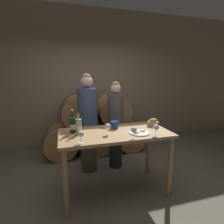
{
  "coord_description": "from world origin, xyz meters",
  "views": [
    {
      "loc": [
        -0.67,
        -2.21,
        1.68
      ],
      "look_at": [
        0.0,
        0.15,
        1.17
      ],
      "focal_mm": 28.0,
      "sensor_mm": 36.0,
      "label": 1
    }
  ],
  "objects": [
    {
      "name": "wine_glass_far_left",
      "position": [
        -0.5,
        -0.29,
        1.03
      ],
      "size": [
        0.08,
        0.08,
        0.15
      ],
      "color": "white",
      "rests_on": "tasting_table"
    },
    {
      "name": "wine_glass_left",
      "position": [
        -0.12,
        -0.08,
        1.03
      ],
      "size": [
        0.08,
        0.08,
        0.15
      ],
      "color": "white",
      "rests_on": "tasting_table"
    },
    {
      "name": "cheese_plate",
      "position": [
        0.3,
        -0.15,
        0.93
      ],
      "size": [
        0.28,
        0.28,
        0.04
      ],
      "color": "white",
      "rests_on": "tasting_table"
    },
    {
      "name": "barrel_stack",
      "position": [
        0.0,
        1.53,
        0.58
      ],
      "size": [
        2.17,
        0.84,
        1.28
      ],
      "color": "#9E7042",
      "rests_on": "ground_plane"
    },
    {
      "name": "wine_bottle_red",
      "position": [
        -0.56,
        0.12,
        1.03
      ],
      "size": [
        0.08,
        0.08,
        0.32
      ],
      "color": "#193819",
      "rests_on": "tasting_table"
    },
    {
      "name": "person_left",
      "position": [
        -0.27,
        0.71,
        0.88
      ],
      "size": [
        0.33,
        0.33,
        1.72
      ],
      "color": "#4C4238",
      "rests_on": "ground_plane"
    },
    {
      "name": "ground_plane",
      "position": [
        0.0,
        0.0,
        0.0
      ],
      "size": [
        10.0,
        10.0,
        0.0
      ],
      "primitive_type": "plane",
      "color": "#665E51"
    },
    {
      "name": "wine_glass_right",
      "position": [
        0.46,
        -0.29,
        1.03
      ],
      "size": [
        0.08,
        0.08,
        0.15
      ],
      "color": "white",
      "rests_on": "tasting_table"
    },
    {
      "name": "blue_crock",
      "position": [
        0.04,
        0.16,
        0.98
      ],
      "size": [
        0.12,
        0.12,
        0.11
      ],
      "color": "navy",
      "rests_on": "tasting_table"
    },
    {
      "name": "bread_basket",
      "position": [
        0.65,
        0.11,
        0.97
      ],
      "size": [
        0.17,
        0.17,
        0.12
      ],
      "color": "#A87F4C",
      "rests_on": "tasting_table"
    },
    {
      "name": "tasting_table",
      "position": [
        0.0,
        0.0,
        0.79
      ],
      "size": [
        1.51,
        0.75,
        0.92
      ],
      "color": "#99754C",
      "rests_on": "ground_plane"
    },
    {
      "name": "person_right",
      "position": [
        0.23,
        0.71,
        0.82
      ],
      "size": [
        0.28,
        0.28,
        1.59
      ],
      "color": "#232326",
      "rests_on": "ground_plane"
    },
    {
      "name": "wine_glass_center",
      "position": [
        0.15,
        -0.31,
        1.03
      ],
      "size": [
        0.08,
        0.08,
        0.15
      ],
      "color": "white",
      "rests_on": "tasting_table"
    },
    {
      "name": "wine_bottle_white",
      "position": [
        -0.49,
        0.06,
        1.02
      ],
      "size": [
        0.08,
        0.08,
        0.31
      ],
      "color": "#ADBC7F",
      "rests_on": "tasting_table"
    },
    {
      "name": "stone_wall_back",
      "position": [
        0.0,
        2.07,
        1.6
      ],
      "size": [
        10.0,
        0.12,
        3.2
      ],
      "color": "gray",
      "rests_on": "ground_plane"
    }
  ]
}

